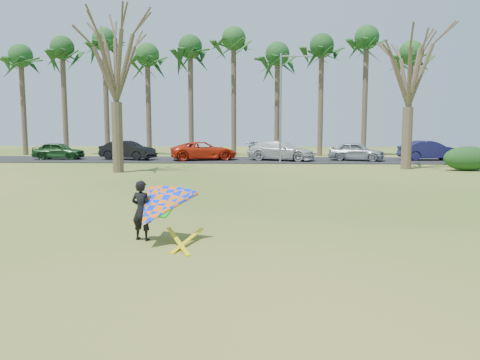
{
  "coord_description": "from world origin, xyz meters",
  "views": [
    {
      "loc": [
        0.72,
        -12.73,
        2.83
      ],
      "look_at": [
        0.0,
        2.0,
        1.1
      ],
      "focal_mm": 35.0,
      "sensor_mm": 36.0,
      "label": 1
    }
  ],
  "objects_px": {
    "bare_tree_right": "(410,66)",
    "streetlight": "(283,103)",
    "car_2": "(204,151)",
    "car_3": "(281,151)",
    "kite_flyer": "(156,208)",
    "car_4": "(356,151)",
    "car_1": "(128,150)",
    "car_0": "(59,151)",
    "bare_tree_left": "(115,55)",
    "car_5": "(429,150)"
  },
  "relations": [
    {
      "from": "bare_tree_right",
      "to": "streetlight",
      "type": "relative_size",
      "value": 1.15
    },
    {
      "from": "bare_tree_left",
      "to": "car_3",
      "type": "xyz_separation_m",
      "value": [
        10.16,
        9.41,
        -6.08
      ]
    },
    {
      "from": "bare_tree_left",
      "to": "kite_flyer",
      "type": "distance_m",
      "value": 18.86
    },
    {
      "from": "kite_flyer",
      "to": "car_2",
      "type": "bearing_deg",
      "value": 94.71
    },
    {
      "from": "bare_tree_left",
      "to": "car_2",
      "type": "distance_m",
      "value": 11.98
    },
    {
      "from": "car_4",
      "to": "streetlight",
      "type": "bearing_deg",
      "value": 132.57
    },
    {
      "from": "bare_tree_right",
      "to": "streetlight",
      "type": "xyz_separation_m",
      "value": [
        -7.84,
        4.0,
        -2.1
      ]
    },
    {
      "from": "car_2",
      "to": "car_5",
      "type": "relative_size",
      "value": 1.12
    },
    {
      "from": "car_1",
      "to": "car_3",
      "type": "relative_size",
      "value": 0.86
    },
    {
      "from": "car_0",
      "to": "car_1",
      "type": "relative_size",
      "value": 0.89
    },
    {
      "from": "car_1",
      "to": "car_2",
      "type": "distance_m",
      "value": 6.23
    },
    {
      "from": "streetlight",
      "to": "bare_tree_left",
      "type": "bearing_deg",
      "value": -145.43
    },
    {
      "from": "car_1",
      "to": "car_4",
      "type": "xyz_separation_m",
      "value": [
        18.31,
        -0.15,
        -0.03
      ]
    },
    {
      "from": "car_2",
      "to": "bare_tree_right",
      "type": "bearing_deg",
      "value": -131.97
    },
    {
      "from": "car_5",
      "to": "kite_flyer",
      "type": "height_order",
      "value": "kite_flyer"
    },
    {
      "from": "bare_tree_right",
      "to": "car_2",
      "type": "xyz_separation_m",
      "value": [
        -14.0,
        6.49,
        -5.77
      ]
    },
    {
      "from": "bare_tree_right",
      "to": "kite_flyer",
      "type": "height_order",
      "value": "bare_tree_right"
    },
    {
      "from": "streetlight",
      "to": "car_4",
      "type": "bearing_deg",
      "value": 22.65
    },
    {
      "from": "car_2",
      "to": "car_3",
      "type": "height_order",
      "value": "car_3"
    },
    {
      "from": "streetlight",
      "to": "kite_flyer",
      "type": "relative_size",
      "value": 3.35
    },
    {
      "from": "bare_tree_right",
      "to": "car_4",
      "type": "xyz_separation_m",
      "value": [
        -1.91,
        6.47,
        -5.78
      ]
    },
    {
      "from": "car_1",
      "to": "kite_flyer",
      "type": "relative_size",
      "value": 1.91
    },
    {
      "from": "car_1",
      "to": "car_3",
      "type": "bearing_deg",
      "value": -73.46
    },
    {
      "from": "streetlight",
      "to": "kite_flyer",
      "type": "xyz_separation_m",
      "value": [
        -4.0,
        -23.76,
        -3.62
      ]
    },
    {
      "from": "bare_tree_right",
      "to": "kite_flyer",
      "type": "bearing_deg",
      "value": -120.93
    },
    {
      "from": "bare_tree_left",
      "to": "car_1",
      "type": "height_order",
      "value": "bare_tree_left"
    },
    {
      "from": "bare_tree_right",
      "to": "car_2",
      "type": "bearing_deg",
      "value": 155.12
    },
    {
      "from": "streetlight",
      "to": "car_3",
      "type": "distance_m",
      "value": 4.36
    },
    {
      "from": "car_0",
      "to": "car_3",
      "type": "xyz_separation_m",
      "value": [
        18.14,
        -0.36,
        0.08
      ]
    },
    {
      "from": "bare_tree_left",
      "to": "car_1",
      "type": "distance_m",
      "value": 11.61
    },
    {
      "from": "car_3",
      "to": "kite_flyer",
      "type": "bearing_deg",
      "value": -169.34
    },
    {
      "from": "car_1",
      "to": "car_3",
      "type": "xyz_separation_m",
      "value": [
        12.38,
        -0.21,
        0.02
      ]
    },
    {
      "from": "kite_flyer",
      "to": "streetlight",
      "type": "bearing_deg",
      "value": 80.45
    },
    {
      "from": "car_2",
      "to": "car_5",
      "type": "xyz_separation_m",
      "value": [
        17.97,
        0.7,
        0.04
      ]
    },
    {
      "from": "car_2",
      "to": "kite_flyer",
      "type": "xyz_separation_m",
      "value": [
        2.16,
        -26.25,
        0.05
      ]
    },
    {
      "from": "bare_tree_right",
      "to": "car_1",
      "type": "relative_size",
      "value": 2.02
    },
    {
      "from": "bare_tree_right",
      "to": "car_0",
      "type": "bearing_deg",
      "value": 165.39
    },
    {
      "from": "bare_tree_right",
      "to": "car_3",
      "type": "xyz_separation_m",
      "value": [
        -7.84,
        6.41,
        -5.73
      ]
    },
    {
      "from": "streetlight",
      "to": "car_2",
      "type": "xyz_separation_m",
      "value": [
        -6.16,
        2.49,
        -3.67
      ]
    },
    {
      "from": "bare_tree_left",
      "to": "kite_flyer",
      "type": "bearing_deg",
      "value": -69.81
    },
    {
      "from": "streetlight",
      "to": "car_5",
      "type": "relative_size",
      "value": 1.71
    },
    {
      "from": "bare_tree_left",
      "to": "streetlight",
      "type": "distance_m",
      "value": 12.58
    },
    {
      "from": "car_0",
      "to": "car_4",
      "type": "relative_size",
      "value": 0.95
    },
    {
      "from": "bare_tree_right",
      "to": "kite_flyer",
      "type": "distance_m",
      "value": 23.73
    },
    {
      "from": "car_4",
      "to": "car_5",
      "type": "bearing_deg",
      "value": -63.11
    },
    {
      "from": "car_4",
      "to": "car_1",
      "type": "bearing_deg",
      "value": 109.45
    },
    {
      "from": "car_1",
      "to": "car_4",
      "type": "bearing_deg",
      "value": -72.95
    },
    {
      "from": "streetlight",
      "to": "car_3",
      "type": "relative_size",
      "value": 1.5
    },
    {
      "from": "streetlight",
      "to": "car_5",
      "type": "height_order",
      "value": "streetlight"
    },
    {
      "from": "car_1",
      "to": "bare_tree_left",
      "type": "bearing_deg",
      "value": -149.45
    }
  ]
}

